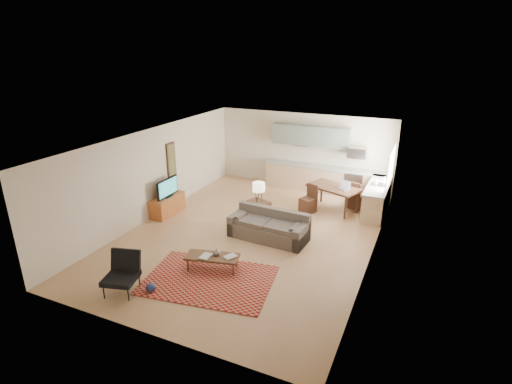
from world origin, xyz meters
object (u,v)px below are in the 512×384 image
at_px(sofa, 268,226).
at_px(console_table, 259,213).
at_px(dining_table, 333,198).
at_px(tv_credenza, 168,205).
at_px(coffee_table, 212,263).
at_px(armchair, 120,275).

distance_m(sofa, console_table, 0.93).
bearing_deg(dining_table, sofa, -91.87).
distance_m(sofa, tv_credenza, 3.53).
xyz_separation_m(coffee_table, armchair, (-1.31, -1.58, 0.25)).
relative_size(sofa, dining_table, 1.42).
xyz_separation_m(sofa, tv_credenza, (-3.52, 0.29, -0.10)).
distance_m(sofa, coffee_table, 2.12).
distance_m(armchair, console_table, 4.51).
bearing_deg(console_table, armchair, -84.84).
bearing_deg(dining_table, armchair, -94.91).
bearing_deg(sofa, dining_table, 71.42).
height_order(sofa, console_table, sofa).
xyz_separation_m(tv_credenza, dining_table, (4.62, 2.40, 0.11)).
bearing_deg(coffee_table, armchair, -143.24).
bearing_deg(sofa, armchair, -113.78).
relative_size(sofa, console_table, 3.02).
bearing_deg(armchair, tv_credenza, 97.42).
xyz_separation_m(coffee_table, dining_table, (1.67, 4.72, 0.21)).
height_order(sofa, coffee_table, sofa).
height_order(console_table, dining_table, dining_table).
height_order(coffee_table, console_table, console_table).
distance_m(coffee_table, tv_credenza, 3.75).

